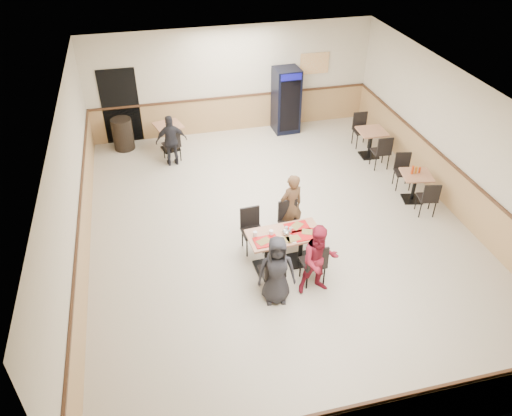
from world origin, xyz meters
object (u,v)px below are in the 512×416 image
object	(u,v)px
main_table	(284,244)
diner_woman_left	(277,270)
back_table	(169,133)
pepsi_cooler	(286,100)
diner_man_opposite	(291,206)
trash_bin	(123,134)
diner_woman_right	(319,260)
lone_diner	(171,141)
side_table_near	(415,183)
side_table_far	(371,139)

from	to	relation	value
main_table	diner_woman_left	world-z (taller)	diner_woman_left
back_table	pepsi_cooler	xyz separation A→B (m)	(3.40, 0.39, 0.44)
diner_man_opposite	trash_bin	xyz separation A→B (m)	(-3.31, 4.78, -0.30)
diner_woman_left	pepsi_cooler	distance (m)	6.91
main_table	diner_woman_right	xyz separation A→B (m)	(0.40, -0.83, 0.22)
main_table	back_table	xyz separation A→B (m)	(-1.69, 5.30, -0.01)
pepsi_cooler	back_table	bearing A→B (deg)	-175.61
diner_woman_right	lone_diner	bearing A→B (deg)	112.33
back_table	trash_bin	distance (m)	1.27
back_table	main_table	bearing A→B (deg)	-72.36
diner_woman_right	lone_diner	xyz separation A→B (m)	(-2.09, 5.30, -0.04)
diner_woman_left	trash_bin	bearing A→B (deg)	120.19
diner_man_opposite	trash_bin	bearing A→B (deg)	-71.76
back_table	side_table_near	bearing A→B (deg)	-36.18
side_table_far	pepsi_cooler	distance (m)	2.72
trash_bin	diner_man_opposite	bearing A→B (deg)	-55.31
pepsi_cooler	diner_woman_left	bearing A→B (deg)	-110.07
diner_woman_right	diner_man_opposite	world-z (taller)	diner_man_opposite
side_table_near	pepsi_cooler	xyz separation A→B (m)	(-1.85, 4.23, 0.46)
lone_diner	side_table_near	xyz separation A→B (m)	(5.25, -3.01, -0.22)
pepsi_cooler	trash_bin	bearing A→B (deg)	178.34
diner_woman_right	side_table_near	size ratio (longest dim) A/B	1.87
diner_woman_right	back_table	bearing A→B (deg)	109.63
main_table	side_table_near	world-z (taller)	main_table
main_table	lone_diner	world-z (taller)	lone_diner
lone_diner	trash_bin	xyz separation A→B (m)	(-1.22, 1.18, -0.24)
pepsi_cooler	trash_bin	distance (m)	4.65
lone_diner	trash_bin	world-z (taller)	lone_diner
side_table_near	back_table	world-z (taller)	back_table
diner_woman_left	pepsi_cooler	size ratio (longest dim) A/B	0.74
main_table	diner_man_opposite	xyz separation A→B (m)	(0.40, 0.88, 0.23)
lone_diner	diner_woman_left	bearing A→B (deg)	100.65
diner_woman_left	pepsi_cooler	bearing A→B (deg)	81.33
main_table	lone_diner	bearing A→B (deg)	107.38
diner_man_opposite	side_table_far	size ratio (longest dim) A/B	1.96
back_table	trash_bin	bearing A→B (deg)	163.99
side_table_near	trash_bin	bearing A→B (deg)	147.08
diner_man_opposite	side_table_near	size ratio (longest dim) A/B	1.90
diner_man_opposite	side_table_near	xyz separation A→B (m)	(3.16, 0.59, -0.27)
side_table_near	side_table_far	distance (m)	2.20
diner_woman_right	diner_man_opposite	size ratio (longest dim) A/B	0.98
side_table_far	diner_woman_left	bearing A→B (deg)	-130.42
main_table	trash_bin	world-z (taller)	trash_bin
diner_woman_left	side_table_near	world-z (taller)	diner_woman_left
diner_woman_left	lone_diner	distance (m)	5.50
back_table	pepsi_cooler	bearing A→B (deg)	6.58
lone_diner	pepsi_cooler	world-z (taller)	pepsi_cooler
back_table	pepsi_cooler	world-z (taller)	pepsi_cooler
trash_bin	diner_woman_right	bearing A→B (deg)	-62.99
side_table_far	back_table	bearing A→B (deg)	162.30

